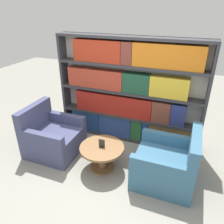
% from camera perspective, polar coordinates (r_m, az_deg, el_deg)
% --- Properties ---
extents(ground_plane, '(14.00, 14.00, 0.00)m').
position_cam_1_polar(ground_plane, '(3.79, -2.47, -16.68)').
color(ground_plane, gray).
extents(bookshelf, '(2.88, 0.30, 2.09)m').
position_cam_1_polar(bookshelf, '(4.30, 4.52, 4.82)').
color(bookshelf, silver).
rests_on(bookshelf, ground_plane).
extents(armchair_left, '(0.93, 0.89, 0.92)m').
position_cam_1_polar(armchair_left, '(4.33, -15.32, -6.42)').
color(armchair_left, '#42476B').
rests_on(armchair_left, ground_plane).
extents(armchair_right, '(0.93, 0.89, 0.92)m').
position_cam_1_polar(armchair_right, '(3.65, 14.21, -13.24)').
color(armchair_right, '#386684').
rests_on(armchair_right, ground_plane).
extents(coffee_table, '(0.75, 0.75, 0.44)m').
position_cam_1_polar(coffee_table, '(3.77, -2.63, -10.61)').
color(coffee_table, brown).
rests_on(coffee_table, ground_plane).
extents(table_sign, '(0.11, 0.06, 0.14)m').
position_cam_1_polar(table_sign, '(3.66, -2.69, -8.28)').
color(table_sign, black).
rests_on(table_sign, coffee_table).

